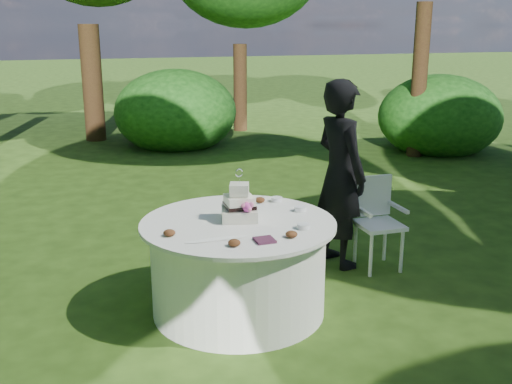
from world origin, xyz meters
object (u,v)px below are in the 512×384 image
Objects in this scene: guest at (340,174)px; chair at (376,215)px; table at (239,266)px; cake at (240,206)px; napkins at (264,240)px.

guest reaches higher than chair.
table is 0.50m from cake.
guest reaches higher than table.
napkins is 0.34× the size of cake.
guest is at bearing 27.29° from cake.
cake is at bearing 59.47° from table.
napkins reaches higher than table.
napkins is 0.16× the size of chair.
guest is 1.36m from cake.
guest is at bearing 28.46° from table.
cake is (-0.02, 0.54, 0.10)m from napkins.
napkins is 1.67m from guest.
cake reaches higher than napkins.
guest is 1.16× the size of table.
cake is at bearing 108.93° from guest.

